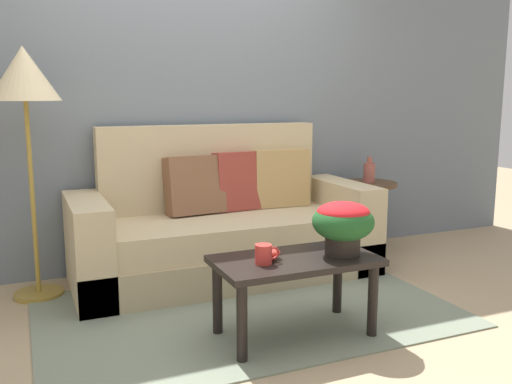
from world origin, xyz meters
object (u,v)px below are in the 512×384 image
Objects in this scene: snack_bowl at (270,253)px; side_table at (368,204)px; potted_plant at (343,222)px; couch at (225,230)px; table_vase at (369,172)px; coffee_mug at (264,254)px; floor_lamp at (25,86)px; coffee_table at (295,271)px.

side_table is at bearing 40.02° from snack_bowl.
side_table reaches higher than snack_bowl.
side_table is 1.73m from potted_plant.
potted_plant is at bearing -77.98° from couch.
side_table is 2.78× the size of table_vase.
side_table is 4.37× the size of coffee_mug.
potted_plant is 1.71m from table_vase.
potted_plant is at bearing -11.51° from snack_bowl.
floor_lamp is 14.61× the size of snack_bowl.
floor_lamp reaches higher than coffee_table.
table_vase is (1.35, 1.27, 0.31)m from coffee_table.
table_vase is (-0.00, -0.01, 0.27)m from side_table.
side_table is 2.81m from floor_lamp.
snack_bowl is at bearing -140.07° from table_vase.
side_table is 0.27m from table_vase.
coffee_mug is (-0.21, -1.19, 0.16)m from couch.
coffee_table is at bearing 169.04° from potted_plant.
side_table reaches higher than coffee_mug.
coffee_mug is (-0.47, 0.01, -0.13)m from potted_plant.
floor_lamp is 1.88m from snack_bowl.
table_vase is at bearing 43.36° from coffee_table.
potted_plant is 1.58× the size of table_vase.
couch reaches higher than table_vase.
coffee_table is 1.88m from table_vase.
table_vase reaches higher than potted_plant.
coffee_table is at bearing -12.58° from snack_bowl.
table_vase is (2.63, 0.05, -0.69)m from floor_lamp.
table_vase is at bearing 0.99° from floor_lamp.
snack_bowl is (0.07, 0.07, -0.02)m from coffee_mug.
table_vase reaches higher than coffee_mug.
coffee_mug is at bearing -100.10° from couch.
couch is 1.66m from floor_lamp.
floor_lamp is at bearing 130.60° from coffee_mug.
couch is 15.84× the size of coffee_mug.
side_table is at bearing 43.44° from coffee_table.
side_table is 2.03m from coffee_mug.
potted_plant reaches higher than coffee_table.
coffee_mug is at bearing -49.40° from floor_lamp.
coffee_mug reaches higher than snack_bowl.
table_vase is at bearing 5.03° from couch.
potted_plant is 2.50× the size of coffee_mug.
side_table reaches higher than coffee_table.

